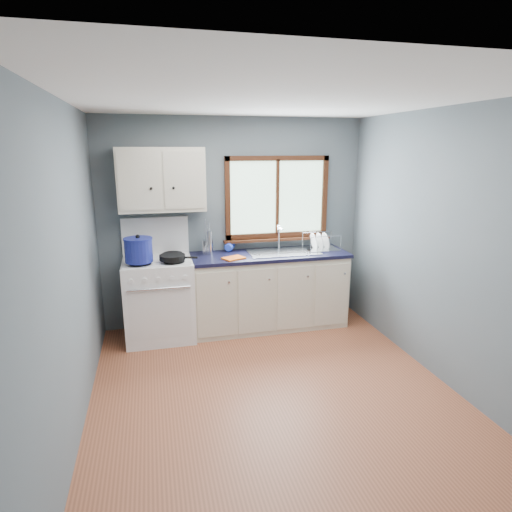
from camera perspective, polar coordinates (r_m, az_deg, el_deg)
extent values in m
cube|color=#A05637|center=(4.04, 2.49, -17.95)|extent=(3.20, 3.60, 0.02)
cube|color=white|center=(3.44, 2.96, 20.38)|extent=(3.20, 3.60, 0.02)
cube|color=slate|center=(5.26, -2.91, 4.45)|extent=(3.20, 0.02, 2.50)
cube|color=slate|center=(1.98, 18.18, -13.29)|extent=(3.20, 0.02, 2.50)
cube|color=slate|center=(3.45, -23.86, -1.95)|extent=(0.02, 3.60, 2.50)
cube|color=slate|center=(4.27, 23.90, 0.95)|extent=(0.02, 3.60, 2.50)
cube|color=white|center=(5.03, -12.76, -5.66)|extent=(0.76, 0.65, 0.92)
cube|color=white|center=(5.15, -13.26, 2.63)|extent=(0.76, 0.05, 0.44)
cube|color=silver|center=(4.90, -13.06, -0.53)|extent=(0.72, 0.59, 0.01)
cylinder|color=black|center=(4.75, -15.21, -0.87)|extent=(0.23, 0.23, 0.03)
cylinder|color=black|center=(4.75, -10.87, -0.62)|extent=(0.23, 0.23, 0.03)
cylinder|color=black|center=(5.04, -15.15, -0.01)|extent=(0.23, 0.23, 0.03)
cylinder|color=black|center=(5.04, -11.06, 0.23)|extent=(0.23, 0.23, 0.03)
cylinder|color=silver|center=(4.63, -12.82, -4.28)|extent=(0.66, 0.02, 0.02)
cube|color=silver|center=(4.75, -12.63, -7.64)|extent=(0.66, 0.01, 0.55)
cube|color=beige|center=(5.23, 1.70, -4.75)|extent=(1.85, 0.60, 0.88)
cube|color=black|center=(5.39, 1.61, -8.70)|extent=(1.85, 0.54, 0.08)
cube|color=black|center=(5.10, 1.74, 0.14)|extent=(1.89, 0.64, 0.04)
cube|color=silver|center=(5.15, 3.67, 0.51)|extent=(0.84, 0.46, 0.01)
cube|color=silver|center=(5.11, 1.52, -0.41)|extent=(0.36, 0.40, 0.14)
cube|color=silver|center=(5.23, 5.75, -0.15)|extent=(0.36, 0.40, 0.14)
cylinder|color=silver|center=(5.30, 3.05, 2.44)|extent=(0.02, 0.02, 0.28)
cylinder|color=silver|center=(5.21, 3.29, 3.69)|extent=(0.02, 0.16, 0.02)
sphere|color=silver|center=(5.28, 3.07, 3.93)|extent=(0.04, 0.04, 0.04)
cube|color=#9EC6A8|center=(5.32, 2.81, 7.83)|extent=(1.22, 0.01, 0.92)
cube|color=#401E0F|center=(5.27, 2.93, 12.89)|extent=(1.30, 0.05, 0.06)
cube|color=#401E0F|center=(5.38, 2.81, 2.82)|extent=(1.30, 0.05, 0.06)
cube|color=#401E0F|center=(5.16, -3.80, 7.62)|extent=(0.06, 0.05, 1.00)
cube|color=#401E0F|center=(5.51, 9.11, 7.89)|extent=(0.06, 0.05, 1.00)
cube|color=#401E0F|center=(5.30, 2.87, 7.81)|extent=(0.03, 0.05, 0.92)
cube|color=#401E0F|center=(5.36, 2.89, 2.24)|extent=(1.36, 0.10, 0.03)
cube|color=beige|center=(4.92, -12.49, 9.92)|extent=(0.95, 0.32, 0.70)
cube|color=beige|center=(4.75, -15.33, 9.62)|extent=(0.44, 0.01, 0.62)
cube|color=beige|center=(4.77, -9.54, 9.93)|extent=(0.44, 0.01, 0.62)
sphere|color=black|center=(4.75, -13.81, 8.74)|extent=(0.03, 0.03, 0.03)
sphere|color=black|center=(4.75, -10.94, 8.89)|extent=(0.03, 0.03, 0.03)
cylinder|color=black|center=(4.73, -11.10, -0.16)|extent=(0.35, 0.35, 0.06)
cube|color=black|center=(4.68, -8.74, -0.20)|extent=(0.16, 0.07, 0.02)
cylinder|color=navy|center=(4.70, -15.39, 0.71)|extent=(0.35, 0.35, 0.25)
cylinder|color=navy|center=(4.67, -15.49, 2.24)|extent=(0.36, 0.36, 0.02)
sphere|color=black|center=(4.67, -15.51, 2.50)|extent=(0.05, 0.05, 0.04)
cylinder|color=silver|center=(5.10, -6.47, 1.22)|extent=(0.16, 0.16, 0.16)
cylinder|color=silver|center=(5.07, -6.26, 3.12)|extent=(0.01, 0.01, 0.24)
cylinder|color=silver|center=(5.07, -6.76, 3.37)|extent=(0.01, 0.01, 0.28)
cylinder|color=silver|center=(5.04, -6.54, 2.92)|extent=(0.01, 0.01, 0.22)
cylinder|color=silver|center=(5.03, -6.23, 1.75)|extent=(0.09, 0.09, 0.28)
imported|color=blue|center=(5.13, -3.75, 2.00)|extent=(0.14, 0.14, 0.27)
cube|color=orange|center=(4.84, -2.99, -0.29)|extent=(0.28, 0.25, 0.02)
cube|color=silver|center=(5.34, 8.65, 0.93)|extent=(0.41, 0.31, 0.01)
cylinder|color=silver|center=(5.12, 7.30, 1.43)|extent=(0.01, 0.01, 0.19)
cylinder|color=silver|center=(5.27, 11.23, 1.63)|extent=(0.01, 0.01, 0.19)
cylinder|color=silver|center=(5.39, 6.20, 2.10)|extent=(0.01, 0.01, 0.19)
cylinder|color=silver|center=(5.53, 9.98, 2.28)|extent=(0.01, 0.01, 0.19)
cylinder|color=silver|center=(5.17, 9.34, 2.58)|extent=(0.39, 0.01, 0.01)
cylinder|color=silver|center=(5.44, 8.15, 3.19)|extent=(0.39, 0.01, 0.01)
cylinder|color=white|center=(5.29, 7.72, 1.92)|extent=(0.06, 0.21, 0.21)
cylinder|color=white|center=(5.31, 8.50, 1.96)|extent=(0.06, 0.21, 0.21)
cylinder|color=white|center=(5.34, 9.27, 2.00)|extent=(0.06, 0.21, 0.21)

